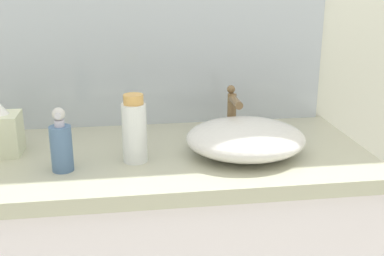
{
  "coord_description": "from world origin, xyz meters",
  "views": [
    {
      "loc": [
        -0.13,
        -1.01,
        1.43
      ],
      "look_at": [
        0.06,
        0.37,
        0.97
      ],
      "focal_mm": 45.27,
      "sensor_mm": 36.0,
      "label": 1
    }
  ],
  "objects_px": {
    "sink_basin": "(246,138)",
    "tissue_box": "(2,132)",
    "lotion_bottle": "(135,130)",
    "soap_dispenser": "(61,145)"
  },
  "relations": [
    {
      "from": "sink_basin",
      "to": "tissue_box",
      "type": "height_order",
      "value": "tissue_box"
    },
    {
      "from": "tissue_box",
      "to": "lotion_bottle",
      "type": "bearing_deg",
      "value": -16.42
    },
    {
      "from": "lotion_bottle",
      "to": "tissue_box",
      "type": "xyz_separation_m",
      "value": [
        -0.4,
        0.12,
        -0.03
      ]
    },
    {
      "from": "tissue_box",
      "to": "soap_dispenser",
      "type": "bearing_deg",
      "value": -39.4
    },
    {
      "from": "lotion_bottle",
      "to": "sink_basin",
      "type": "bearing_deg",
      "value": 2.0
    },
    {
      "from": "sink_basin",
      "to": "lotion_bottle",
      "type": "relative_size",
      "value": 1.8
    },
    {
      "from": "soap_dispenser",
      "to": "lotion_bottle",
      "type": "bearing_deg",
      "value": 11.66
    },
    {
      "from": "sink_basin",
      "to": "lotion_bottle",
      "type": "bearing_deg",
      "value": -178.0
    },
    {
      "from": "soap_dispenser",
      "to": "sink_basin",
      "type": "bearing_deg",
      "value": 5.7
    },
    {
      "from": "soap_dispenser",
      "to": "lotion_bottle",
      "type": "xyz_separation_m",
      "value": [
        0.2,
        0.04,
        0.02
      ]
    }
  ]
}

